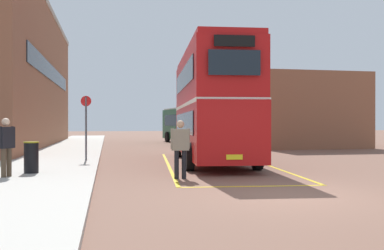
% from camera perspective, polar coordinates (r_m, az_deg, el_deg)
% --- Properties ---
extents(ground_plane, '(135.60, 135.60, 0.00)m').
position_cam_1_polar(ground_plane, '(24.06, -1.34, -3.79)').
color(ground_plane, brown).
extents(sidewalk_left, '(4.00, 57.60, 0.14)m').
position_cam_1_polar(sidewalk_left, '(26.20, -16.44, -3.32)').
color(sidewalk_left, '#B2ADA3').
rests_on(sidewalk_left, ground).
extents(brick_building_left, '(6.61, 26.02, 9.98)m').
position_cam_1_polar(brick_building_left, '(33.04, -23.93, 5.96)').
color(brick_building_left, brown).
rests_on(brick_building_left, ground).
extents(depot_building_right, '(7.74, 17.27, 5.11)m').
position_cam_1_polar(depot_building_right, '(36.28, 10.54, 1.60)').
color(depot_building_right, brown).
rests_on(depot_building_right, ground).
extents(double_decker_bus, '(3.42, 10.17, 4.75)m').
position_cam_1_polar(double_decker_bus, '(18.32, 2.60, 2.80)').
color(double_decker_bus, black).
rests_on(double_decker_bus, ground).
extents(single_deck_bus, '(3.68, 9.18, 3.02)m').
position_cam_1_polar(single_deck_bus, '(35.89, -0.21, 0.16)').
color(single_deck_bus, black).
rests_on(single_deck_bus, ground).
extents(pedestrian_boarding, '(0.60, 0.25, 1.78)m').
position_cam_1_polar(pedestrian_boarding, '(12.91, -1.58, -2.66)').
color(pedestrian_boarding, black).
rests_on(pedestrian_boarding, ground).
extents(pedestrian_waiting_near, '(0.43, 0.53, 1.70)m').
position_cam_1_polar(pedestrian_waiting_near, '(13.40, -23.69, -2.20)').
color(pedestrian_waiting_near, '#473828').
rests_on(pedestrian_waiting_near, sidewalk_left).
extents(litter_bin, '(0.46, 0.46, 0.98)m').
position_cam_1_polar(litter_bin, '(14.19, -20.78, -4.06)').
color(litter_bin, black).
rests_on(litter_bin, sidewalk_left).
extents(bus_stop_sign, '(0.44, 0.12, 2.70)m').
position_cam_1_polar(bus_stop_sign, '(18.37, -14.05, 0.46)').
color(bus_stop_sign, '#4C4C51').
rests_on(bus_stop_sign, sidewalk_left).
extents(bay_marking_yellow, '(5.23, 12.36, 0.01)m').
position_cam_1_polar(bay_marking_yellow, '(16.55, 3.87, -5.62)').
color(bay_marking_yellow, gold).
rests_on(bay_marking_yellow, ground).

